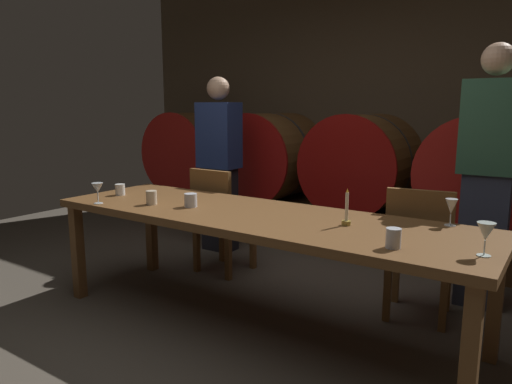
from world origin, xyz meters
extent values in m
plane|color=#4C443A|center=(0.00, 0.00, 0.00)|extent=(8.17, 8.17, 0.00)
cube|color=brown|center=(0.00, 2.93, 1.50)|extent=(6.29, 0.24, 2.99)
cube|color=brown|center=(0.00, 2.38, 0.18)|extent=(5.66, 0.90, 0.35)
cylinder|color=brown|center=(-2.16, 2.38, 0.83)|extent=(0.95, 0.88, 0.95)
cylinder|color=#B21C16|center=(-2.16, 1.92, 0.83)|extent=(0.96, 0.03, 0.96)
cylinder|color=#B21C16|center=(-2.16, 2.83, 0.83)|extent=(0.96, 0.03, 0.96)
cylinder|color=#2D2D33|center=(-2.16, 2.38, 0.83)|extent=(0.96, 0.04, 0.96)
cylinder|color=brown|center=(-1.09, 2.38, 0.83)|extent=(0.95, 0.88, 0.95)
cylinder|color=#9E1411|center=(-1.09, 1.92, 0.83)|extent=(0.96, 0.03, 0.96)
cylinder|color=#9E1411|center=(-1.09, 2.83, 0.83)|extent=(0.96, 0.03, 0.96)
cylinder|color=#2D2D33|center=(-1.09, 2.38, 0.83)|extent=(0.96, 0.04, 0.96)
cylinder|color=brown|center=(-0.01, 2.38, 0.83)|extent=(0.95, 0.88, 0.95)
cylinder|color=maroon|center=(-0.01, 1.92, 0.83)|extent=(0.96, 0.03, 0.96)
cylinder|color=maroon|center=(-0.01, 2.83, 0.83)|extent=(0.96, 0.03, 0.96)
cylinder|color=#2D2D33|center=(-0.01, 2.38, 0.83)|extent=(0.96, 0.04, 0.96)
cylinder|color=brown|center=(1.07, 2.38, 0.83)|extent=(0.95, 0.88, 0.95)
cylinder|color=#B21C16|center=(1.07, 1.92, 0.83)|extent=(0.96, 0.03, 0.96)
cylinder|color=#B21C16|center=(1.07, 2.83, 0.83)|extent=(0.96, 0.03, 0.96)
cylinder|color=#2D2D33|center=(1.07, 2.38, 0.83)|extent=(0.96, 0.04, 0.96)
cube|color=brown|center=(0.11, 0.32, 0.70)|extent=(2.79, 0.84, 0.05)
cube|color=brown|center=(-1.20, -0.04, 0.34)|extent=(0.07, 0.07, 0.68)
cube|color=brown|center=(1.42, -0.04, 0.34)|extent=(0.07, 0.07, 0.68)
cube|color=brown|center=(-1.20, 0.67, 0.34)|extent=(0.07, 0.07, 0.68)
cube|color=brown|center=(1.42, 0.67, 0.34)|extent=(0.07, 0.07, 0.68)
cube|color=brown|center=(-0.68, 1.01, 0.44)|extent=(0.41, 0.41, 0.04)
cube|color=brown|center=(-0.68, 0.83, 0.67)|extent=(0.40, 0.05, 0.42)
cube|color=brown|center=(-0.51, 1.18, 0.21)|extent=(0.04, 0.04, 0.42)
cube|color=brown|center=(-0.85, 1.19, 0.21)|extent=(0.04, 0.04, 0.42)
cube|color=brown|center=(-0.51, 0.84, 0.21)|extent=(0.04, 0.04, 0.42)
cube|color=brown|center=(-0.85, 0.85, 0.21)|extent=(0.04, 0.04, 0.42)
cube|color=brown|center=(0.93, 1.03, 0.44)|extent=(0.45, 0.45, 0.04)
cube|color=brown|center=(0.95, 0.85, 0.67)|extent=(0.40, 0.10, 0.42)
cube|color=brown|center=(1.07, 1.22, 0.21)|extent=(0.05, 0.05, 0.42)
cube|color=brown|center=(0.73, 1.17, 0.21)|extent=(0.05, 0.05, 0.42)
cube|color=brown|center=(1.12, 0.89, 0.21)|extent=(0.05, 0.05, 0.42)
cube|color=brown|center=(0.78, 0.84, 0.21)|extent=(0.05, 0.05, 0.42)
cube|color=black|center=(-1.09, 1.46, 0.40)|extent=(0.30, 0.21, 0.80)
cube|color=navy|center=(-1.09, 1.46, 1.11)|extent=(0.38, 0.25, 0.61)
sphere|color=#D8A884|center=(-1.09, 1.46, 1.54)|extent=(0.21, 0.21, 0.21)
cube|color=#33384C|center=(1.23, 1.45, 0.46)|extent=(0.31, 0.21, 0.93)
cube|color=#336047|center=(1.23, 1.45, 1.24)|extent=(0.39, 0.25, 0.62)
sphere|color=#D8A884|center=(1.23, 1.45, 1.68)|extent=(0.21, 0.21, 0.21)
cylinder|color=olive|center=(0.69, 0.35, 0.74)|extent=(0.05, 0.05, 0.02)
cylinder|color=#EDE5CC|center=(0.69, 0.35, 0.83)|extent=(0.02, 0.02, 0.16)
cone|color=yellow|center=(0.69, 0.35, 0.92)|extent=(0.01, 0.01, 0.02)
cylinder|color=white|center=(-0.94, -0.04, 0.73)|extent=(0.06, 0.06, 0.00)
cylinder|color=white|center=(-0.94, -0.04, 0.77)|extent=(0.01, 0.01, 0.07)
cone|color=white|center=(-0.94, -0.04, 0.84)|extent=(0.08, 0.08, 0.07)
cylinder|color=white|center=(1.17, 0.66, 0.73)|extent=(0.06, 0.06, 0.00)
cylinder|color=white|center=(1.17, 0.66, 0.76)|extent=(0.01, 0.01, 0.06)
cone|color=white|center=(1.17, 0.66, 0.84)|extent=(0.07, 0.07, 0.08)
cylinder|color=silver|center=(1.41, 0.18, 0.73)|extent=(0.06, 0.06, 0.00)
cylinder|color=silver|center=(1.41, 0.18, 0.77)|extent=(0.01, 0.01, 0.07)
cone|color=silver|center=(1.41, 0.18, 0.84)|extent=(0.08, 0.08, 0.08)
cylinder|color=white|center=(-1.06, 0.25, 0.77)|extent=(0.07, 0.07, 0.08)
cylinder|color=beige|center=(-0.62, 0.14, 0.78)|extent=(0.07, 0.07, 0.09)
cylinder|color=silver|center=(-0.35, 0.23, 0.77)|extent=(0.08, 0.08, 0.09)
cylinder|color=silver|center=(1.04, 0.08, 0.78)|extent=(0.07, 0.07, 0.09)
camera|label=1|loc=(1.70, -2.02, 1.37)|focal=33.04mm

